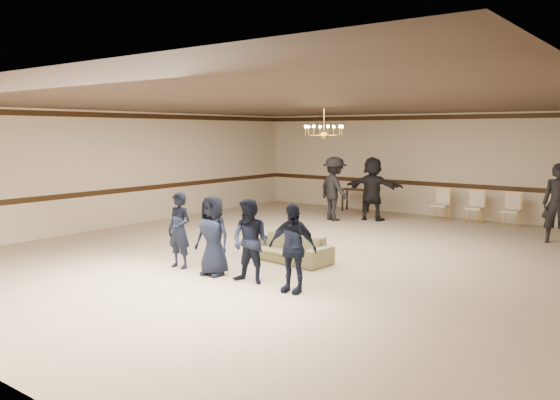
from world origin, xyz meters
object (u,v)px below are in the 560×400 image
(boy_b, at_px, (213,236))
(banquet_chair_left, at_px, (441,205))
(console_table, at_px, (355,200))
(adult_mid, at_px, (373,189))
(banquet_chair_mid, at_px, (474,208))
(settee, at_px, (288,248))
(adult_left, at_px, (334,189))
(chandelier, at_px, (324,121))
(boy_a, at_px, (179,230))
(adult_right, at_px, (558,203))
(boy_d, at_px, (292,248))
(banquet_chair_right, at_px, (511,211))
(boy_c, at_px, (250,241))

(boy_b, bearing_deg, banquet_chair_left, 79.21)
(console_table, bearing_deg, adult_mid, -50.50)
(console_table, bearing_deg, banquet_chair_mid, -8.20)
(banquet_chair_left, bearing_deg, settee, -92.98)
(banquet_chair_left, bearing_deg, adult_mid, -143.60)
(settee, bearing_deg, adult_left, 116.62)
(banquet_chair_left, height_order, banquet_chair_mid, same)
(chandelier, height_order, banquet_chair_left, chandelier)
(boy_a, distance_m, adult_right, 8.87)
(boy_b, xyz_separation_m, boy_d, (1.80, 0.00, 0.00))
(banquet_chair_left, distance_m, banquet_chair_mid, 1.00)
(adult_left, relative_size, banquet_chair_left, 2.01)
(adult_left, bearing_deg, banquet_chair_left, -120.35)
(boy_b, distance_m, banquet_chair_mid, 8.86)
(boy_b, height_order, adult_left, adult_left)
(adult_left, bearing_deg, banquet_chair_right, -134.12)
(boy_c, distance_m, adult_right, 7.92)
(boy_d, bearing_deg, adult_left, 107.91)
(settee, distance_m, banquet_chair_left, 6.92)
(boy_c, height_order, banquet_chair_right, boy_c)
(adult_left, height_order, banquet_chair_mid, adult_left)
(console_table, bearing_deg, adult_right, -20.53)
(banquet_chair_right, bearing_deg, adult_mid, -161.69)
(boy_b, distance_m, boy_c, 0.90)
(boy_b, distance_m, settee, 1.85)
(boy_a, height_order, banquet_chair_left, boy_a)
(banquet_chair_right, bearing_deg, adult_right, -46.18)
(chandelier, height_order, adult_left, chandelier)
(adult_left, xyz_separation_m, banquet_chair_right, (4.56, 1.85, -0.48))
(boy_b, xyz_separation_m, adult_mid, (-0.66, 7.48, 0.21))
(chandelier, distance_m, banquet_chair_mid, 5.99)
(boy_c, height_order, banquet_chair_mid, boy_c)
(chandelier, bearing_deg, boy_a, -107.48)
(boy_b, height_order, boy_d, same)
(adult_right, bearing_deg, banquet_chair_mid, 138.77)
(boy_d, height_order, adult_right, adult_right)
(boy_a, xyz_separation_m, adult_mid, (0.24, 7.48, 0.21))
(boy_d, bearing_deg, boy_c, 171.57)
(chandelier, xyz_separation_m, banquet_chair_mid, (1.82, 5.18, -2.40))
(adult_left, bearing_deg, settee, 135.38)
(adult_left, xyz_separation_m, console_table, (-0.44, 2.05, -0.57))
(boy_a, bearing_deg, boy_d, -3.57)
(boy_c, bearing_deg, adult_right, 55.83)
(boy_c, xyz_separation_m, banquet_chair_left, (0.10, 8.63, -0.27))
(adult_right, bearing_deg, adult_mid, 166.68)
(boy_a, height_order, banquet_chair_right, boy_a)
(boy_a, height_order, settee, boy_a)
(boy_a, relative_size, banquet_chair_left, 1.56)
(chandelier, relative_size, boy_d, 0.64)
(adult_left, relative_size, console_table, 2.12)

